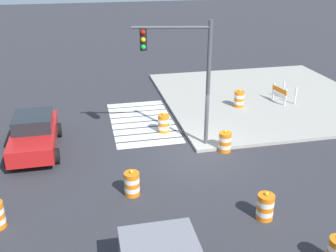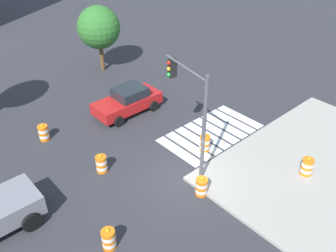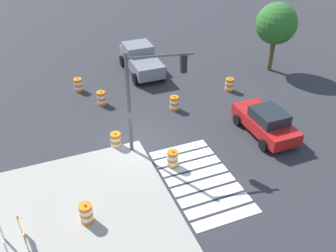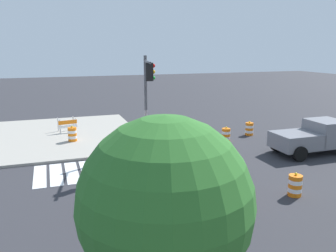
{
  "view_description": "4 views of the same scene",
  "coord_description": "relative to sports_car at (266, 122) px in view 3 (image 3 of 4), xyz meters",
  "views": [
    {
      "loc": [
        -14.68,
        4.53,
        8.07
      ],
      "look_at": [
        1.0,
        1.07,
        0.98
      ],
      "focal_mm": 41.84,
      "sensor_mm": 36.0,
      "label": 1
    },
    {
      "loc": [
        -9.44,
        -9.41,
        12.03
      ],
      "look_at": [
        0.95,
        2.18,
        1.65
      ],
      "focal_mm": 38.69,
      "sensor_mm": 36.0,
      "label": 2
    },
    {
      "loc": [
        16.0,
        -4.74,
        12.17
      ],
      "look_at": [
        0.81,
        1.4,
        1.27
      ],
      "focal_mm": 39.72,
      "sensor_mm": 36.0,
      "label": 3
    },
    {
      "loc": [
        5.94,
        18.65,
        6.04
      ],
      "look_at": [
        -0.3,
        0.77,
        1.76
      ],
      "focal_mm": 36.82,
      "sensor_mm": 36.0,
      "label": 4
    }
  ],
  "objects": [
    {
      "name": "traffic_barrel_on_sidewalk",
      "position": [
        2.84,
        -10.76,
        -0.21
      ],
      "size": [
        0.56,
        0.56,
        1.02
      ],
      "color": "orange",
      "rests_on": "sidewalk_corner"
    },
    {
      "name": "traffic_barrel_lane_center",
      "position": [
        0.68,
        -5.97,
        -0.36
      ],
      "size": [
        0.56,
        0.56,
        1.02
      ],
      "color": "orange",
      "rests_on": "ground"
    },
    {
      "name": "pickup_truck",
      "position": [
        -10.66,
        -3.88,
        0.16
      ],
      "size": [
        5.16,
        2.37,
        1.92
      ],
      "color": "slate",
      "rests_on": "ground"
    },
    {
      "name": "crosswalk_stripes",
      "position": [
        2.17,
        -5.13,
        -0.8
      ],
      "size": [
        5.85,
        3.2,
        0.02
      ],
      "color": "silver",
      "rests_on": "ground"
    },
    {
      "name": "construction_barricade",
      "position": [
        2.99,
        -13.42,
        -0.09
      ],
      "size": [
        1.34,
        0.96,
        1.0
      ],
      "color": "silver",
      "rests_on": "sidewalk_corner"
    },
    {
      "name": "ground_plane",
      "position": [
        -1.83,
        -6.93,
        -0.81
      ],
      "size": [
        120.0,
        120.0,
        0.0
      ],
      "primitive_type": "plane",
      "color": "#2D2D33"
    },
    {
      "name": "sports_car",
      "position": [
        0.0,
        0.0,
        0.0
      ],
      "size": [
        4.3,
        2.14,
        1.63
      ],
      "color": "red",
      "rests_on": "ground"
    },
    {
      "name": "traffic_light_pole",
      "position": [
        -1.02,
        -6.41,
        3.1
      ],
      "size": [
        0.82,
        3.24,
        5.5
      ],
      "color": "#4C4C51",
      "rests_on": "sidewalk_corner"
    },
    {
      "name": "traffic_barrel_crosswalk_end",
      "position": [
        -1.9,
        -8.2,
        -0.36
      ],
      "size": [
        0.56,
        0.56,
        1.02
      ],
      "color": "orange",
      "rests_on": "ground"
    },
    {
      "name": "traffic_barrel_median_far",
      "position": [
        -5.34,
        0.76,
        -0.36
      ],
      "size": [
        0.56,
        0.56,
        1.02
      ],
      "color": "orange",
      "rests_on": "ground"
    },
    {
      "name": "traffic_barrel_far_curb",
      "position": [
        -9.19,
        -8.85,
        -0.36
      ],
      "size": [
        0.56,
        0.56,
        1.02
      ],
      "color": "orange",
      "rests_on": "ground"
    },
    {
      "name": "traffic_barrel_median_near",
      "position": [
        -4.43,
        -3.73,
        -0.36
      ],
      "size": [
        0.56,
        0.56,
        1.02
      ],
      "color": "orange",
      "rests_on": "ground"
    },
    {
      "name": "traffic_barrel_near_corner",
      "position": [
        -6.77,
        -7.82,
        -0.36
      ],
      "size": [
        0.56,
        0.56,
        1.02
      ],
      "color": "orange",
      "rests_on": "ground"
    },
    {
      "name": "street_tree_streetside_near",
      "position": [
        -7.14,
        5.3,
        2.75
      ],
      "size": [
        2.96,
        2.96,
        5.07
      ],
      "color": "brown",
      "rests_on": "ground"
    }
  ]
}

